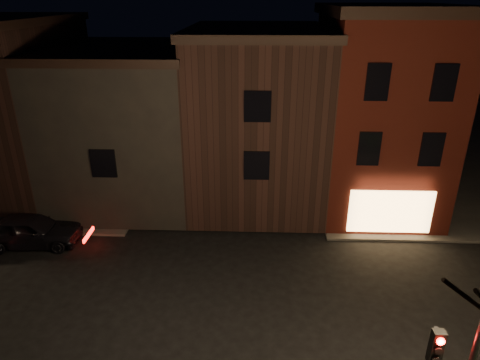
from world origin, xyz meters
name	(u,v)px	position (x,y,z in m)	size (l,w,h in m)	color
ground	(216,307)	(0.00, 0.00, 0.00)	(120.00, 120.00, 0.00)	black
corner_building	(379,110)	(8.00, 9.47, 5.40)	(6.50, 8.50, 10.50)	#48130C
row_building_a	(257,114)	(1.50, 10.50, 4.83)	(7.30, 10.30, 9.40)	black
row_building_b	(131,122)	(-5.75, 10.50, 4.33)	(7.80, 10.30, 8.40)	black
row_building_c	(5,108)	(-13.00, 10.50, 5.08)	(7.30, 10.30, 9.90)	black
parked_car_a	(31,230)	(-9.16, 4.13, 0.78)	(1.85, 4.60, 1.57)	black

